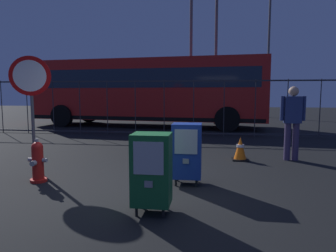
{
  "coord_description": "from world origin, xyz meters",
  "views": [
    {
      "loc": [
        1.06,
        -4.44,
        1.52
      ],
      "look_at": [
        0.3,
        1.2,
        0.9
      ],
      "focal_mm": 32.32,
      "sensor_mm": 36.0,
      "label": 1
    }
  ],
  "objects_px": {
    "newspaper_box_primary": "(152,169)",
    "newspaper_box_secondary": "(187,150)",
    "street_light_near_right": "(216,33)",
    "street_light_far_left": "(269,42)",
    "street_light_near_left": "(191,27)",
    "bus_near": "(148,89)",
    "fire_hydrant": "(38,162)",
    "pedestrian": "(292,119)",
    "traffic_cone": "(240,149)",
    "stop_sign": "(31,89)"
  },
  "relations": [
    {
      "from": "pedestrian",
      "to": "bus_near",
      "type": "xyz_separation_m",
      "value": [
        -4.67,
        6.64,
        0.76
      ]
    },
    {
      "from": "stop_sign",
      "to": "traffic_cone",
      "type": "height_order",
      "value": "stop_sign"
    },
    {
      "from": "fire_hydrant",
      "to": "traffic_cone",
      "type": "xyz_separation_m",
      "value": [
        3.62,
        2.21,
        -0.09
      ]
    },
    {
      "from": "traffic_cone",
      "to": "street_light_far_left",
      "type": "relative_size",
      "value": 0.06
    },
    {
      "from": "pedestrian",
      "to": "newspaper_box_secondary",
      "type": "bearing_deg",
      "value": -136.13
    },
    {
      "from": "newspaper_box_secondary",
      "to": "bus_near",
      "type": "height_order",
      "value": "bus_near"
    },
    {
      "from": "newspaper_box_primary",
      "to": "street_light_near_right",
      "type": "xyz_separation_m",
      "value": [
        1.0,
        11.39,
        3.8
      ]
    },
    {
      "from": "newspaper_box_secondary",
      "to": "street_light_far_left",
      "type": "height_order",
      "value": "street_light_far_left"
    },
    {
      "from": "street_light_far_left",
      "to": "pedestrian",
      "type": "bearing_deg",
      "value": -97.87
    },
    {
      "from": "fire_hydrant",
      "to": "newspaper_box_secondary",
      "type": "distance_m",
      "value": 2.56
    },
    {
      "from": "street_light_near_left",
      "to": "newspaper_box_secondary",
      "type": "bearing_deg",
      "value": -86.9
    },
    {
      "from": "stop_sign",
      "to": "traffic_cone",
      "type": "xyz_separation_m",
      "value": [
        4.13,
        1.48,
        -1.34
      ]
    },
    {
      "from": "fire_hydrant",
      "to": "newspaper_box_secondary",
      "type": "xyz_separation_m",
      "value": [
        2.54,
        0.21,
        0.22
      ]
    },
    {
      "from": "newspaper_box_primary",
      "to": "newspaper_box_secondary",
      "type": "height_order",
      "value": "same"
    },
    {
      "from": "fire_hydrant",
      "to": "newspaper_box_primary",
      "type": "height_order",
      "value": "newspaper_box_primary"
    },
    {
      "from": "fire_hydrant",
      "to": "newspaper_box_secondary",
      "type": "height_order",
      "value": "newspaper_box_secondary"
    },
    {
      "from": "street_light_near_right",
      "to": "street_light_far_left",
      "type": "distance_m",
      "value": 5.87
    },
    {
      "from": "newspaper_box_secondary",
      "to": "bus_near",
      "type": "xyz_separation_m",
      "value": [
        -2.44,
        8.78,
        1.14
      ]
    },
    {
      "from": "fire_hydrant",
      "to": "bus_near",
      "type": "height_order",
      "value": "bus_near"
    },
    {
      "from": "street_light_near_left",
      "to": "street_light_near_right",
      "type": "relative_size",
      "value": 1.07
    },
    {
      "from": "fire_hydrant",
      "to": "street_light_near_left",
      "type": "distance_m",
      "value": 10.93
    },
    {
      "from": "newspaper_box_primary",
      "to": "street_light_far_left",
      "type": "distance_m",
      "value": 17.27
    },
    {
      "from": "fire_hydrant",
      "to": "bus_near",
      "type": "relative_size",
      "value": 0.07
    },
    {
      "from": "street_light_near_left",
      "to": "street_light_near_right",
      "type": "distance_m",
      "value": 1.29
    },
    {
      "from": "fire_hydrant",
      "to": "traffic_cone",
      "type": "height_order",
      "value": "fire_hydrant"
    },
    {
      "from": "street_light_near_left",
      "to": "street_light_near_right",
      "type": "bearing_deg",
      "value": 21.02
    },
    {
      "from": "fire_hydrant",
      "to": "newspaper_box_primary",
      "type": "bearing_deg",
      "value": -26.18
    },
    {
      "from": "newspaper_box_secondary",
      "to": "street_light_near_left",
      "type": "distance_m",
      "value": 10.48
    },
    {
      "from": "stop_sign",
      "to": "traffic_cone",
      "type": "distance_m",
      "value": 4.59
    },
    {
      "from": "street_light_near_left",
      "to": "newspaper_box_primary",
      "type": "bearing_deg",
      "value": -89.09
    },
    {
      "from": "newspaper_box_primary",
      "to": "street_light_far_left",
      "type": "relative_size",
      "value": 0.12
    },
    {
      "from": "bus_near",
      "to": "street_light_near_right",
      "type": "bearing_deg",
      "value": 28.93
    },
    {
      "from": "newspaper_box_secondary",
      "to": "bus_near",
      "type": "relative_size",
      "value": 0.1
    },
    {
      "from": "newspaper_box_primary",
      "to": "newspaper_box_secondary",
      "type": "distance_m",
      "value": 1.34
    },
    {
      "from": "bus_near",
      "to": "stop_sign",
      "type": "bearing_deg",
      "value": -88.32
    },
    {
      "from": "pedestrian",
      "to": "traffic_cone",
      "type": "bearing_deg",
      "value": -173.12
    },
    {
      "from": "newspaper_box_primary",
      "to": "street_light_far_left",
      "type": "height_order",
      "value": "street_light_far_left"
    },
    {
      "from": "stop_sign",
      "to": "street_light_near_left",
      "type": "height_order",
      "value": "street_light_near_left"
    },
    {
      "from": "newspaper_box_secondary",
      "to": "street_light_far_left",
      "type": "relative_size",
      "value": 0.12
    },
    {
      "from": "bus_near",
      "to": "fire_hydrant",
      "type": "bearing_deg",
      "value": -84.71
    },
    {
      "from": "pedestrian",
      "to": "street_light_near_left",
      "type": "bearing_deg",
      "value": 110.09
    },
    {
      "from": "fire_hydrant",
      "to": "pedestrian",
      "type": "xyz_separation_m",
      "value": [
        4.76,
        2.35,
        0.6
      ]
    },
    {
      "from": "newspaper_box_primary",
      "to": "newspaper_box_secondary",
      "type": "xyz_separation_m",
      "value": [
        0.35,
        1.29,
        0.0
      ]
    },
    {
      "from": "street_light_near_right",
      "to": "bus_near",
      "type": "bearing_deg",
      "value": -156.99
    },
    {
      "from": "pedestrian",
      "to": "street_light_near_left",
      "type": "height_order",
      "value": "street_light_near_left"
    },
    {
      "from": "pedestrian",
      "to": "traffic_cone",
      "type": "height_order",
      "value": "pedestrian"
    },
    {
      "from": "pedestrian",
      "to": "street_light_near_right",
      "type": "distance_m",
      "value": 8.81
    },
    {
      "from": "traffic_cone",
      "to": "fire_hydrant",
      "type": "bearing_deg",
      "value": -148.57
    },
    {
      "from": "bus_near",
      "to": "newspaper_box_secondary",
      "type": "bearing_deg",
      "value": -68.52
    },
    {
      "from": "bus_near",
      "to": "street_light_far_left",
      "type": "height_order",
      "value": "street_light_far_left"
    }
  ]
}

